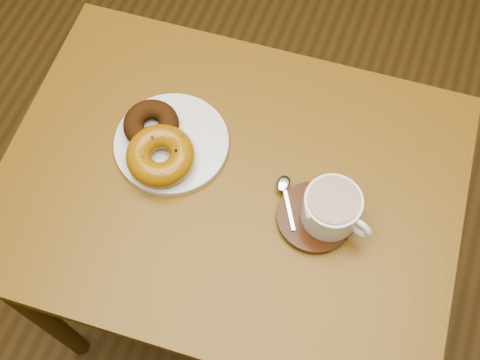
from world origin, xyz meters
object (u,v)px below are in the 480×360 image
(cafe_table, at_px, (231,208))
(donut_plate, at_px, (172,143))
(coffee_cup, at_px, (332,208))
(saucer, at_px, (314,217))

(cafe_table, distance_m, donut_plate, 0.19)
(donut_plate, distance_m, coffee_cup, 0.32)
(cafe_table, distance_m, saucer, 0.21)
(cafe_table, bearing_deg, donut_plate, 161.81)
(cafe_table, bearing_deg, saucer, -9.39)
(donut_plate, height_order, saucer, saucer)
(donut_plate, bearing_deg, cafe_table, -14.73)
(donut_plate, bearing_deg, coffee_cup, -7.70)
(cafe_table, height_order, saucer, saucer)
(saucer, xyz_separation_m, coffee_cup, (0.02, 0.01, 0.04))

